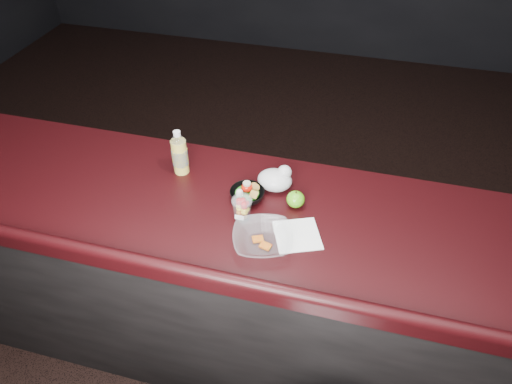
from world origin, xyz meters
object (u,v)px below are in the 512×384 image
at_px(takeout_bowl, 262,239).
at_px(lemonade_bottle, 180,155).
at_px(fruit_cup, 242,207).
at_px(snack_bowl, 247,194).
at_px(green_apple, 296,199).

bearing_deg(takeout_bowl, lemonade_bottle, 143.86).
bearing_deg(fruit_cup, takeout_bowl, -46.10).
distance_m(lemonade_bottle, snack_bowl, 0.33).
distance_m(fruit_cup, snack_bowl, 0.11).
height_order(lemonade_bottle, takeout_bowl, lemonade_bottle).
height_order(fruit_cup, takeout_bowl, fruit_cup).
xyz_separation_m(fruit_cup, snack_bowl, (-0.01, 0.11, -0.03)).
height_order(lemonade_bottle, fruit_cup, lemonade_bottle).
xyz_separation_m(green_apple, snack_bowl, (-0.19, -0.01, -0.01)).
xyz_separation_m(lemonade_bottle, fruit_cup, (0.33, -0.20, -0.03)).
relative_size(lemonade_bottle, green_apple, 2.74).
height_order(green_apple, snack_bowl, snack_bowl).
relative_size(green_apple, takeout_bowl, 0.28).
height_order(fruit_cup, green_apple, fruit_cup).
bearing_deg(lemonade_bottle, green_apple, -9.72).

